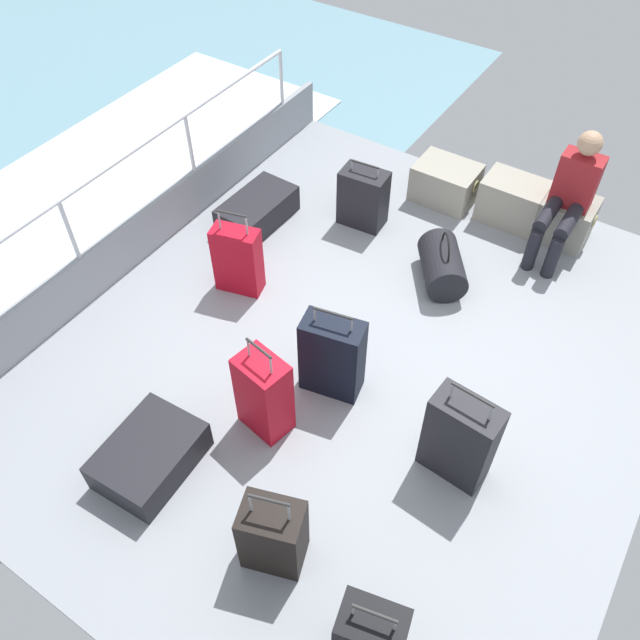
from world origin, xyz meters
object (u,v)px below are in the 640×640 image
suitcase_3 (257,210)px  suitcase_6 (363,198)px  cargo_crate_2 (564,218)px  suitcase_2 (238,260)px  suitcase_5 (332,356)px  suitcase_7 (460,438)px  suitcase_4 (264,395)px  duffel_bag (442,265)px  passenger_seated (569,195)px  suitcase_1 (273,535)px  cargo_crate_0 (445,183)px  cargo_crate_1 (512,201)px  suitcase_0 (370,639)px  suitcase_8 (150,456)px

suitcase_3 → suitcase_6: bearing=32.7°
cargo_crate_2 → suitcase_2: suitcase_2 is taller
suitcase_5 → suitcase_7: suitcase_7 is taller
cargo_crate_2 → suitcase_2: 2.94m
suitcase_4 → suitcase_5: suitcase_4 is taller
duffel_bag → cargo_crate_2: bearing=59.4°
passenger_seated → suitcase_1: size_ratio=1.51×
cargo_crate_0 → cargo_crate_1: 0.65m
cargo_crate_0 → cargo_crate_1: cargo_crate_1 is taller
suitcase_1 → duffel_bag: suitcase_1 is taller
suitcase_1 → suitcase_7: suitcase_7 is taller
suitcase_1 → duffel_bag: 2.73m
cargo_crate_0 → suitcase_0: (1.45, -3.95, 0.12)m
suitcase_6 → suitcase_7: (1.82, -1.88, 0.08)m
passenger_seated → suitcase_5: bearing=-109.5°
suitcase_3 → suitcase_5: size_ratio=0.96×
passenger_seated → suitcase_4: bearing=-109.9°
suitcase_4 → suitcase_8: size_ratio=1.18×
cargo_crate_1 → duffel_bag: size_ratio=0.91×
suitcase_4 → suitcase_7: suitcase_4 is taller
suitcase_1 → suitcase_8: size_ratio=1.02×
passenger_seated → suitcase_5: passenger_seated is taller
cargo_crate_1 → cargo_crate_2: bearing=2.4°
suitcase_3 → suitcase_5: bearing=-37.5°
suitcase_3 → suitcase_5: 2.02m
suitcase_6 → suitcase_3: bearing=-147.3°
suitcase_5 → suitcase_8: size_ratio=1.12×
cargo_crate_1 → suitcase_2: suitcase_2 is taller
suitcase_6 → duffel_bag: (0.96, -0.30, -0.10)m
cargo_crate_1 → suitcase_1: (0.04, -3.81, 0.07)m
cargo_crate_1 → suitcase_7: bearing=-75.6°
suitcase_0 → duffel_bag: size_ratio=1.09×
duffel_bag → passenger_seated: bearing=54.7°
suitcase_1 → suitcase_0: bearing=-13.9°
suitcase_1 → suitcase_7: (0.65, 1.14, 0.07)m
suitcase_7 → suitcase_8: suitcase_7 is taller
suitcase_1 → suitcase_4: 0.96m
cargo_crate_2 → suitcase_5: size_ratio=0.65×
cargo_crate_0 → suitcase_0: suitcase_0 is taller
suitcase_1 → suitcase_6: suitcase_1 is taller
suitcase_3 → duffel_bag: bearing=7.1°
cargo_crate_1 → suitcase_7: (0.69, -2.67, 0.14)m
cargo_crate_0 → suitcase_4: (0.08, -3.02, 0.15)m
cargo_crate_1 → passenger_seated: size_ratio=0.54×
suitcase_0 → suitcase_6: 3.75m
suitcase_6 → suitcase_7: size_ratio=0.77×
passenger_seated → suitcase_2: (-2.04, -1.93, -0.28)m
suitcase_5 → suitcase_8: 1.41m
suitcase_8 → passenger_seated: bearing=67.5°
suitcase_0 → suitcase_7: bearing=94.9°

